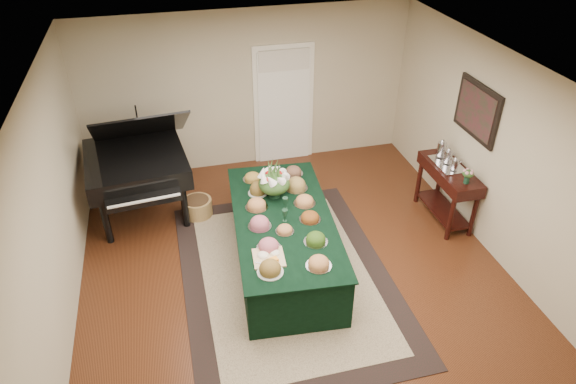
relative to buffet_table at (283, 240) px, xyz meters
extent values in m
plane|color=black|center=(0.09, -0.19, -0.38)|extent=(6.00, 6.00, 0.00)
cube|color=black|center=(-0.04, -0.31, -0.37)|extent=(2.67, 3.73, 0.01)
cube|color=#C3B392|center=(-0.04, -0.31, -0.36)|extent=(2.13, 3.20, 0.01)
cube|color=white|center=(0.69, 2.79, 0.67)|extent=(1.05, 0.04, 2.10)
cube|color=white|center=(0.69, 2.77, 0.62)|extent=(0.90, 0.06, 2.00)
cube|color=black|center=(0.00, 0.00, -0.01)|extent=(1.42, 2.71, 0.73)
cube|color=black|center=(0.00, 0.00, 0.36)|extent=(1.48, 2.77, 0.02)
cylinder|color=silver|center=(-0.29, 0.30, 0.38)|extent=(0.30, 0.30, 0.01)
ellipsoid|color=#CA8348|center=(-0.29, 0.30, 0.43)|extent=(0.25, 0.25, 0.09)
cylinder|color=#AAB3AB|center=(-0.21, 0.63, 0.38)|extent=(0.27, 0.27, 0.01)
ellipsoid|color=brown|center=(-0.21, 0.63, 0.45)|extent=(0.22, 0.22, 0.13)
cylinder|color=#AAB3AB|center=(-0.39, -0.97, 0.38)|extent=(0.30, 0.30, 0.01)
ellipsoid|color=brown|center=(-0.39, -0.97, 0.44)|extent=(0.25, 0.25, 0.11)
cylinder|color=silver|center=(0.34, 0.62, 0.38)|extent=(0.33, 0.33, 0.01)
ellipsoid|color=#A07F40|center=(0.34, 0.62, 0.44)|extent=(0.27, 0.27, 0.12)
cylinder|color=silver|center=(0.32, -0.13, 0.38)|extent=(0.28, 0.28, 0.01)
ellipsoid|color=brown|center=(0.32, -0.13, 0.42)|extent=(0.23, 0.23, 0.07)
cylinder|color=silver|center=(-0.33, -0.12, 0.38)|extent=(0.30, 0.30, 0.01)
ellipsoid|color=#C06071|center=(-0.33, -0.12, 0.43)|extent=(0.24, 0.24, 0.10)
cylinder|color=silver|center=(0.09, 0.91, 0.38)|extent=(0.29, 0.29, 0.01)
ellipsoid|color=#A07F40|center=(0.09, 0.91, 0.43)|extent=(0.24, 0.24, 0.09)
cylinder|color=silver|center=(0.40, 1.01, 0.38)|extent=(0.28, 0.28, 0.01)
ellipsoid|color=brown|center=(0.40, 1.01, 0.42)|extent=(0.23, 0.23, 0.08)
cylinder|color=silver|center=(-0.21, 1.00, 0.38)|extent=(0.28, 0.28, 0.01)
ellipsoid|color=#B78A35|center=(-0.21, 1.00, 0.42)|extent=(0.23, 0.23, 0.07)
cylinder|color=silver|center=(0.17, -1.01, 0.38)|extent=(0.30, 0.30, 0.01)
ellipsoid|color=#CA8348|center=(0.17, -1.01, 0.43)|extent=(0.24, 0.24, 0.09)
cylinder|color=silver|center=(0.35, 0.23, 0.38)|extent=(0.30, 0.30, 0.01)
ellipsoid|color=#CA8348|center=(0.35, 0.23, 0.42)|extent=(0.24, 0.24, 0.08)
cylinder|color=silver|center=(-0.05, -0.29, 0.38)|extent=(0.23, 0.23, 0.01)
ellipsoid|color=#CA8348|center=(-0.05, -0.29, 0.41)|extent=(0.19, 0.19, 0.06)
cylinder|color=silver|center=(-0.32, -0.56, 0.38)|extent=(0.30, 0.30, 0.01)
ellipsoid|color=#C06071|center=(-0.32, -0.56, 0.43)|extent=(0.24, 0.24, 0.09)
cylinder|color=silver|center=(0.26, -0.59, 0.38)|extent=(0.29, 0.29, 0.01)
ellipsoid|color=#325816|center=(0.26, -0.59, 0.43)|extent=(0.24, 0.24, 0.09)
cube|color=tan|center=(-0.35, -0.74, 0.38)|extent=(0.39, 0.39, 0.02)
ellipsoid|color=#EDE4C8|center=(-0.41, -0.69, 0.43)|extent=(0.14, 0.14, 0.08)
ellipsoid|color=#EDE4C8|center=(-0.27, -0.68, 0.42)|extent=(0.12, 0.12, 0.07)
cube|color=orange|center=(-0.31, -0.82, 0.41)|extent=(0.11, 0.09, 0.05)
cylinder|color=#143221|center=(0.00, 0.51, 0.45)|extent=(0.17, 0.17, 0.17)
ellipsoid|color=#2E5321|center=(0.00, 0.51, 0.57)|extent=(0.43, 0.43, 0.28)
cylinder|color=black|center=(-2.31, 1.03, -0.02)|extent=(0.10, 0.10, 0.70)
cylinder|color=black|center=(-1.21, 1.14, -0.02)|extent=(0.10, 0.10, 0.70)
cylinder|color=black|center=(-1.88, 2.34, -0.02)|extent=(0.10, 0.10, 0.70)
cube|color=black|center=(-1.82, 1.69, 0.48)|extent=(1.55, 1.64, 0.30)
cube|color=black|center=(-1.73, 0.84, 0.38)|extent=(1.02, 0.32, 0.10)
cube|color=black|center=(-1.68, 1.85, 0.98)|extent=(1.45, 1.22, 0.78)
cylinder|color=olive|center=(-1.02, 1.37, -0.24)|extent=(0.44, 0.44, 0.28)
cylinder|color=black|center=(2.41, -0.10, -0.03)|extent=(0.07, 0.07, 0.70)
cylinder|color=black|center=(2.77, -0.10, -0.03)|extent=(0.07, 0.07, 0.70)
cylinder|color=black|center=(2.41, 0.90, -0.03)|extent=(0.07, 0.07, 0.70)
cylinder|color=black|center=(2.77, 0.90, -0.03)|extent=(0.07, 0.07, 0.70)
cube|color=black|center=(2.59, 0.40, 0.41)|extent=(0.45, 1.18, 0.18)
cube|color=black|center=(2.59, 0.40, -0.23)|extent=(0.38, 1.04, 0.03)
cube|color=silver|center=(2.59, 0.50, 0.51)|extent=(0.34, 0.58, 0.02)
cylinder|color=#143221|center=(2.59, -0.02, 0.56)|extent=(0.08, 0.08, 0.11)
ellipsoid|color=pink|center=(2.59, -0.02, 0.66)|extent=(0.17, 0.17, 0.11)
cube|color=black|center=(2.81, 0.40, 1.37)|extent=(0.04, 0.95, 0.75)
cube|color=#531625|center=(2.79, 0.40, 1.37)|extent=(0.01, 0.82, 0.62)
camera|label=1|loc=(-1.25, -5.18, 4.29)|focal=32.00mm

